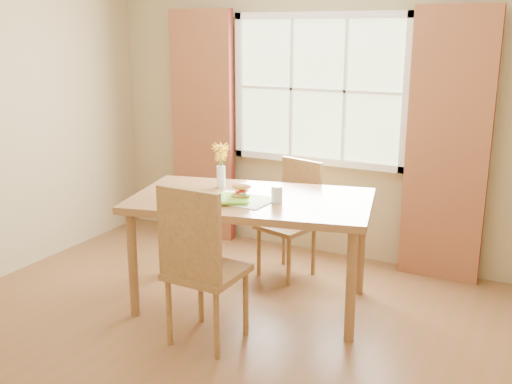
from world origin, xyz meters
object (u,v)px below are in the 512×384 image
object	(u,v)px
chair_near	(199,261)
water_glass	(277,195)
croissant_sandwich	(241,191)
flower_vase	(221,160)
dining_table	(252,209)
chair_far	(293,213)

from	to	relation	value
chair_near	water_glass	bearing A→B (deg)	72.94
croissant_sandwich	flower_vase	size ratio (longest dim) A/B	0.52
water_glass	flower_vase	size ratio (longest dim) A/B	0.35
dining_table	croissant_sandwich	world-z (taller)	croissant_sandwich
dining_table	chair_far	distance (m)	0.73
water_glass	flower_vase	world-z (taller)	flower_vase
chair_near	water_glass	xyz separation A→B (m)	(0.23, 0.67, 0.30)
dining_table	water_glass	xyz separation A→B (m)	(0.22, -0.04, 0.14)
chair_far	flower_vase	distance (m)	0.84
croissant_sandwich	water_glass	world-z (taller)	croissant_sandwich
croissant_sandwich	chair_far	bearing A→B (deg)	55.92
chair_far	water_glass	xyz separation A→B (m)	(0.20, -0.74, 0.36)
chair_near	chair_far	xyz separation A→B (m)	(0.02, 1.42, -0.06)
dining_table	chair_far	size ratio (longest dim) A/B	1.95
dining_table	water_glass	world-z (taller)	water_glass
dining_table	water_glass	size ratio (longest dim) A/B	15.72
chair_near	water_glass	size ratio (longest dim) A/B	9.02
dining_table	chair_near	world-z (taller)	chair_near
dining_table	flower_vase	xyz separation A→B (m)	(-0.34, 0.14, 0.30)
chair_near	chair_far	bearing A→B (deg)	90.54
dining_table	chair_near	size ratio (longest dim) A/B	1.74
chair_far	flower_vase	xyz separation A→B (m)	(-0.36, -0.56, 0.52)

